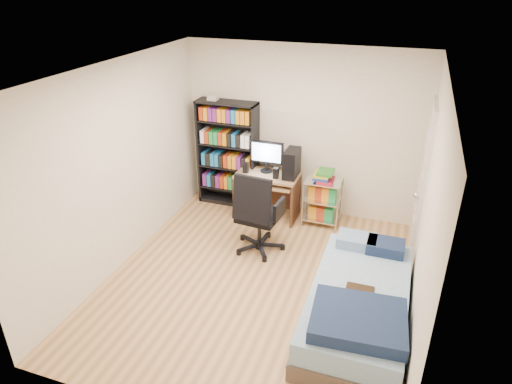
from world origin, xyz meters
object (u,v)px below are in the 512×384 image
at_px(bed, 359,304).
at_px(office_chair, 258,227).
at_px(computer_desk, 274,178).
at_px(media_shelf, 228,153).

bearing_deg(bed, office_chair, 145.64).
relative_size(office_chair, bed, 0.56).
bearing_deg(computer_desk, office_chair, -85.07).
bearing_deg(media_shelf, office_chair, -52.92).
height_order(office_chair, bed, office_chair).
height_order(computer_desk, office_chair, computer_desk).
bearing_deg(computer_desk, media_shelf, 166.80).
height_order(computer_desk, bed, computer_desk).
bearing_deg(office_chair, media_shelf, 132.38).
xyz_separation_m(media_shelf, bed, (2.34, -2.18, -0.59)).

